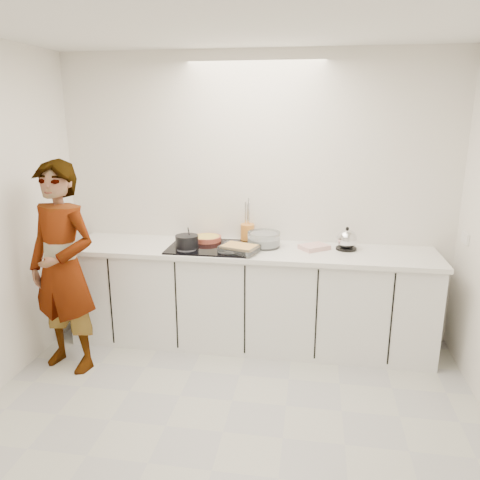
% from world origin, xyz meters
% --- Properties ---
extents(floor, '(3.60, 3.20, 0.00)m').
position_xyz_m(floor, '(0.00, 0.00, 0.00)').
color(floor, beige).
rests_on(floor, ground).
extents(ceiling, '(3.60, 3.20, 0.00)m').
position_xyz_m(ceiling, '(0.00, 0.00, 2.60)').
color(ceiling, white).
rests_on(ceiling, wall_back).
extents(wall_back, '(3.60, 0.00, 2.60)m').
position_xyz_m(wall_back, '(0.00, 1.60, 1.30)').
color(wall_back, white).
rests_on(wall_back, ground).
extents(wall_front, '(3.60, 0.00, 2.60)m').
position_xyz_m(wall_front, '(0.00, -1.60, 1.30)').
color(wall_front, white).
rests_on(wall_front, ground).
extents(base_cabinets, '(3.20, 0.58, 0.87)m').
position_xyz_m(base_cabinets, '(0.00, 1.28, 0.43)').
color(base_cabinets, white).
rests_on(base_cabinets, floor).
extents(countertop, '(3.24, 0.64, 0.04)m').
position_xyz_m(countertop, '(0.00, 1.28, 0.89)').
color(countertop, white).
rests_on(countertop, base_cabinets).
extents(hob, '(0.72, 0.54, 0.01)m').
position_xyz_m(hob, '(-0.35, 1.26, 0.92)').
color(hob, black).
rests_on(hob, countertop).
extents(tart_dish, '(0.34, 0.34, 0.04)m').
position_xyz_m(tart_dish, '(-0.42, 1.43, 0.95)').
color(tart_dish, '#AC4935').
rests_on(tart_dish, hob).
extents(saucepan, '(0.26, 0.26, 0.19)m').
position_xyz_m(saucepan, '(-0.54, 1.18, 0.98)').
color(saucepan, black).
rests_on(saucepan, hob).
extents(baking_dish, '(0.36, 0.31, 0.06)m').
position_xyz_m(baking_dish, '(-0.07, 1.12, 0.96)').
color(baking_dish, silver).
rests_on(baking_dish, hob).
extents(mixing_bowl, '(0.36, 0.36, 0.13)m').
position_xyz_m(mixing_bowl, '(0.12, 1.36, 0.97)').
color(mixing_bowl, silver).
rests_on(mixing_bowl, countertop).
extents(tea_towel, '(0.29, 0.28, 0.04)m').
position_xyz_m(tea_towel, '(0.56, 1.35, 0.93)').
color(tea_towel, white).
rests_on(tea_towel, countertop).
extents(kettle, '(0.22, 0.22, 0.20)m').
position_xyz_m(kettle, '(0.84, 1.39, 1.00)').
color(kettle, black).
rests_on(kettle, countertop).
extents(utensil_crock, '(0.17, 0.17, 0.16)m').
position_xyz_m(utensil_crock, '(-0.06, 1.54, 0.99)').
color(utensil_crock, orange).
rests_on(utensil_crock, countertop).
extents(cook, '(0.71, 0.55, 1.73)m').
position_xyz_m(cook, '(-1.43, 0.66, 0.86)').
color(cook, white).
rests_on(cook, floor).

